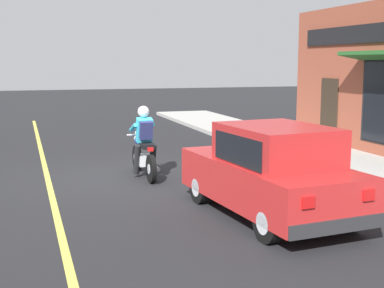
% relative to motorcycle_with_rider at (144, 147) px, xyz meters
% --- Properties ---
extents(ground_plane, '(80.00, 80.00, 0.00)m').
position_rel_motorcycle_with_rider_xyz_m(ground_plane, '(-0.31, 0.03, -0.68)').
color(ground_plane, black).
extents(sidewalk_curb, '(2.60, 22.00, 0.14)m').
position_rel_motorcycle_with_rider_xyz_m(sidewalk_curb, '(5.07, 3.03, -0.61)').
color(sidewalk_curb, '#ADAAA3').
rests_on(sidewalk_curb, ground).
extents(lane_stripe, '(0.12, 19.80, 0.01)m').
position_rel_motorcycle_with_rider_xyz_m(lane_stripe, '(-2.11, 3.03, -0.67)').
color(lane_stripe, '#D1C64C').
rests_on(lane_stripe, ground).
extents(motorcycle_with_rider, '(0.56, 2.02, 1.62)m').
position_rel_motorcycle_with_rider_xyz_m(motorcycle_with_rider, '(0.00, 0.00, 0.00)').
color(motorcycle_with_rider, black).
rests_on(motorcycle_with_rider, ground).
extents(car_hatchback, '(1.98, 3.91, 1.57)m').
position_rel_motorcycle_with_rider_xyz_m(car_hatchback, '(1.32, -3.76, 0.09)').
color(car_hatchback, black).
rests_on(car_hatchback, ground).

